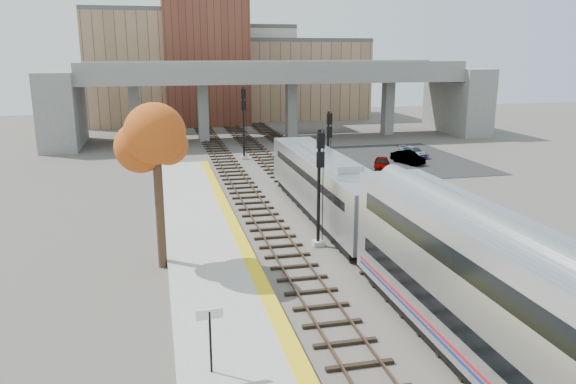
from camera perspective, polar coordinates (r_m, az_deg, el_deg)
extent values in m
plane|color=#47423D|center=(27.86, 8.26, -8.72)|extent=(160.00, 160.00, 0.00)
cube|color=#9E9E99|center=(26.16, -6.91, -9.82)|extent=(4.50, 60.00, 0.35)
cube|color=yellow|center=(26.33, -2.76, -9.14)|extent=(0.70, 60.00, 0.01)
cube|color=black|center=(38.39, -3.04, -2.02)|extent=(2.50, 95.00, 0.14)
cube|color=brown|center=(38.24, -4.10, -1.93)|extent=(0.07, 95.00, 0.14)
cube|color=brown|center=(38.49, -1.99, -1.79)|extent=(0.07, 95.00, 0.14)
cube|color=black|center=(39.32, 2.99, -1.62)|extent=(2.50, 95.00, 0.14)
cube|color=brown|center=(39.10, 1.98, -1.54)|extent=(0.07, 95.00, 0.14)
cube|color=brown|center=(39.49, 3.99, -1.40)|extent=(0.07, 95.00, 0.14)
cube|color=black|center=(40.59, 8.42, -1.25)|extent=(2.50, 95.00, 0.14)
cube|color=brown|center=(40.31, 7.48, -1.17)|extent=(0.07, 95.00, 0.14)
cube|color=brown|center=(40.83, 9.36, -1.04)|extent=(0.07, 95.00, 0.14)
cube|color=slate|center=(70.41, -1.28, 11.74)|extent=(46.00, 10.00, 1.50)
cube|color=slate|center=(65.68, -0.39, 12.65)|extent=(46.00, 0.20, 1.00)
cube|color=slate|center=(75.06, -2.07, 12.84)|extent=(46.00, 0.20, 1.00)
cube|color=slate|center=(69.21, -15.28, 7.67)|extent=(1.20, 1.60, 7.00)
cube|color=slate|center=(69.41, -8.62, 8.03)|extent=(1.20, 1.60, 7.00)
cube|color=slate|center=(71.16, 0.33, 8.33)|extent=(1.20, 1.60, 7.00)
cube|color=slate|center=(75.28, 10.10, 8.44)|extent=(1.20, 1.60, 7.00)
cube|color=slate|center=(69.86, -21.95, 7.83)|extent=(4.00, 12.00, 8.50)
cube|color=slate|center=(79.69, 16.83, 8.91)|extent=(4.00, 12.00, 8.50)
cube|color=tan|center=(88.83, -13.81, 12.01)|extent=(18.00, 14.00, 16.00)
cube|color=#4C4C4F|center=(88.96, -14.14, 17.36)|extent=(18.00, 14.00, 0.60)
cube|color=beige|center=(94.86, -5.11, 11.87)|extent=(16.00, 16.00, 14.00)
cube|color=#4C4C4F|center=(94.85, -5.21, 16.28)|extent=(16.00, 16.00, 0.60)
cube|color=brown|center=(86.14, -8.42, 13.54)|extent=(12.00, 10.00, 20.00)
cube|color=tan|center=(94.92, 1.19, 11.32)|extent=(20.00, 14.00, 12.00)
cube|color=#4C4C4F|center=(94.81, 1.21, 15.12)|extent=(20.00, 14.00, 0.60)
cube|color=black|center=(57.96, 11.09, 3.24)|extent=(14.00, 18.00, 0.04)
cube|color=#A8AAB2|center=(36.91, 3.89, 0.97)|extent=(3.00, 19.00, 3.20)
cube|color=black|center=(45.79, 0.39, 4.36)|extent=(2.20, 0.06, 1.10)
cube|color=black|center=(36.78, 3.91, 1.88)|extent=(3.02, 16.15, 0.50)
cube|color=black|center=(37.38, 3.85, -1.79)|extent=(2.70, 17.10, 0.50)
cube|color=#A8AAB2|center=(36.54, 3.94, 3.72)|extent=(1.60, 9.50, 0.40)
cube|color=#A8AAB2|center=(17.69, 26.66, -13.71)|extent=(3.00, 25.00, 4.60)
cube|color=black|center=(17.19, 27.10, -10.15)|extent=(3.02, 23.00, 0.75)
cube|color=black|center=(18.10, 26.33, -16.25)|extent=(3.02, 23.00, 0.65)
cube|color=#9E9E99|center=(31.99, 3.06, -5.23)|extent=(0.60, 0.60, 0.30)
cylinder|color=black|center=(31.08, 3.14, 0.29)|extent=(0.19, 0.19, 6.64)
cube|color=black|center=(30.30, 3.34, 5.24)|extent=(0.43, 0.18, 0.85)
cube|color=black|center=(30.48, 3.32, 3.30)|extent=(0.43, 0.18, 0.85)
cube|color=#9E9E99|center=(43.67, 4.00, 0.08)|extent=(0.60, 0.60, 0.30)
cylinder|color=black|center=(43.03, 4.07, 3.98)|extent=(0.18, 0.18, 6.33)
cube|color=black|center=(42.41, 4.24, 7.41)|extent=(0.41, 0.18, 0.81)
cube|color=black|center=(42.54, 4.21, 6.08)|extent=(0.41, 0.18, 0.81)
cube|color=#9E9E99|center=(57.37, -4.47, 3.48)|extent=(0.60, 0.60, 0.30)
cylinder|color=black|center=(56.83, -4.54, 6.92)|extent=(0.21, 0.21, 7.23)
cube|color=black|center=(56.28, -4.56, 9.91)|extent=(0.46, 0.18, 0.93)
cube|color=black|center=(56.37, -4.54, 8.76)|extent=(0.46, 0.18, 0.93)
cylinder|color=black|center=(19.30, -7.88, -14.86)|extent=(0.08, 0.08, 2.20)
cube|color=white|center=(18.83, -7.98, -12.20)|extent=(0.90, 0.13, 0.35)
cylinder|color=#382619|center=(28.78, -12.89, -1.78)|extent=(0.44, 0.44, 6.07)
ellipsoid|color=#D3611C|center=(28.04, -13.28, 5.06)|extent=(3.60, 3.60, 4.34)
imported|color=#99999E|center=(52.48, 9.54, 2.87)|extent=(2.57, 3.79, 1.20)
imported|color=#99999E|center=(55.97, 12.08, 3.46)|extent=(2.38, 3.93, 1.22)
imported|color=#99999E|center=(59.57, 12.63, 3.99)|extent=(2.64, 3.93, 1.06)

